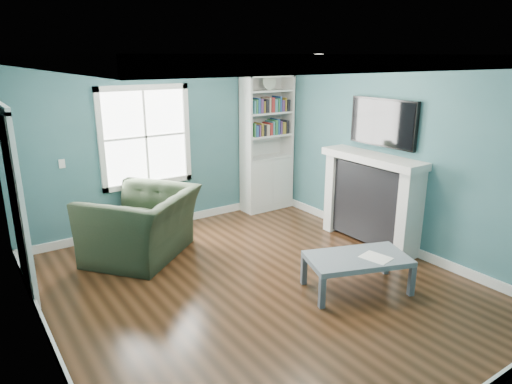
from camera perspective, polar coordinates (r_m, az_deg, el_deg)
floor at (r=5.45m, az=0.27°, el=-11.77°), size 5.00×5.00×0.00m
room_walls at (r=4.90m, az=0.30°, el=4.72°), size 5.00×5.00×5.00m
trim at (r=4.98m, az=0.29°, el=0.84°), size 4.50×5.00×2.60m
window at (r=6.96m, az=-13.62°, el=6.73°), size 1.40×0.06×1.50m
bookshelf at (r=7.87m, az=1.34°, el=4.40°), size 0.90×0.35×2.31m
fireplace at (r=6.64m, az=14.18°, el=-1.02°), size 0.44×1.58×1.30m
tv at (r=6.50m, az=15.58°, el=8.36°), size 0.06×1.10×0.65m
door at (r=5.57m, az=-27.81°, el=-1.17°), size 0.12×0.98×2.17m
ceiling_fixture at (r=5.43m, az=7.83°, el=16.03°), size 0.38×0.38×0.15m
light_switch at (r=6.69m, az=-23.09°, el=3.27°), size 0.08×0.01×0.12m
recliner at (r=6.20m, az=-14.18°, el=-2.67°), size 1.62×1.55×1.19m
coffee_table at (r=5.37m, az=12.57°, el=-8.38°), size 1.28×0.97×0.41m
paper_sheet at (r=5.35m, az=14.75°, el=-7.93°), size 0.31×0.36×0.00m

